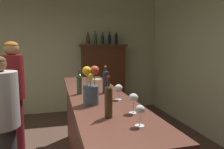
# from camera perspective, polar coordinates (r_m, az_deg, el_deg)

# --- Properties ---
(wall_back) EXTENTS (5.62, 0.12, 2.83)m
(wall_back) POSITION_cam_1_polar(r_m,az_deg,el_deg) (5.36, -16.95, 5.17)
(wall_back) COLOR #B9BB91
(wall_back) RESTS_ON ground
(bar_counter) EXTENTS (0.64, 2.83, 1.06)m
(bar_counter) POSITION_cam_1_polar(r_m,az_deg,el_deg) (2.67, -3.83, -16.27)
(bar_counter) COLOR brown
(bar_counter) RESTS_ON ground
(display_cabinet) EXTENTS (1.11, 0.38, 1.65)m
(display_cabinet) POSITION_cam_1_polar(r_m,az_deg,el_deg) (5.25, -2.34, -0.66)
(display_cabinet) COLOR #482513
(display_cabinet) RESTS_ON ground
(wine_bottle_rose) EXTENTS (0.06, 0.06, 0.29)m
(wine_bottle_rose) POSITION_cam_1_polar(r_m,az_deg,el_deg) (2.51, -8.66, -2.25)
(wine_bottle_rose) COLOR #2C4933
(wine_bottle_rose) RESTS_ON bar_counter
(wine_bottle_merlot) EXTENTS (0.07, 0.07, 0.32)m
(wine_bottle_merlot) POSITION_cam_1_polar(r_m,az_deg,el_deg) (2.56, -1.69, -1.56)
(wine_bottle_merlot) COLOR #232231
(wine_bottle_merlot) RESTS_ON bar_counter
(wine_bottle_chardonnay) EXTENTS (0.06, 0.06, 0.33)m
(wine_bottle_chardonnay) POSITION_cam_1_polar(r_m,az_deg,el_deg) (1.67, -0.93, -6.75)
(wine_bottle_chardonnay) COLOR #47351A
(wine_bottle_chardonnay) RESTS_ON bar_counter
(wine_glass_front) EXTENTS (0.07, 0.07, 0.15)m
(wine_glass_front) POSITION_cam_1_polar(r_m,az_deg,el_deg) (1.52, 7.42, -9.48)
(wine_glass_front) COLOR white
(wine_glass_front) RESTS_ON bar_counter
(wine_glass_mid) EXTENTS (0.08, 0.08, 0.17)m
(wine_glass_mid) POSITION_cam_1_polar(r_m,az_deg,el_deg) (1.80, 5.71, -6.36)
(wine_glass_mid) COLOR white
(wine_glass_mid) RESTS_ON bar_counter
(wine_glass_rear) EXTENTS (0.08, 0.08, 0.16)m
(wine_glass_rear) POSITION_cam_1_polar(r_m,az_deg,el_deg) (2.23, 1.75, -3.82)
(wine_glass_rear) COLOR white
(wine_glass_rear) RESTS_ON bar_counter
(flower_arrangement) EXTENTS (0.16, 0.15, 0.37)m
(flower_arrangement) POSITION_cam_1_polar(r_m,az_deg,el_deg) (2.05, -5.64, -3.56)
(flower_arrangement) COLOR #425264
(flower_arrangement) RESTS_ON bar_counter
(cheese_plate) EXTENTS (0.15, 0.15, 0.01)m
(cheese_plate) POSITION_cam_1_polar(r_m,az_deg,el_deg) (3.55, -4.03, -1.30)
(cheese_plate) COLOR white
(cheese_plate) RESTS_ON bar_counter
(display_bottle_left) EXTENTS (0.08, 0.08, 0.27)m
(display_bottle_left) POSITION_cam_1_polar(r_m,az_deg,el_deg) (5.13, -6.37, 9.34)
(display_bottle_left) COLOR #473018
(display_bottle_left) RESTS_ON display_cabinet
(display_bottle_midleft) EXTENTS (0.07, 0.07, 0.32)m
(display_bottle_midleft) POSITION_cam_1_polar(r_m,az_deg,el_deg) (5.16, -4.39, 9.55)
(display_bottle_midleft) COLOR #254633
(display_bottle_midleft) RESTS_ON display_cabinet
(display_bottle_center) EXTENTS (0.07, 0.07, 0.28)m
(display_bottle_center) POSITION_cam_1_polar(r_m,az_deg,el_deg) (5.20, -2.48, 9.35)
(display_bottle_center) COLOR black
(display_bottle_center) RESTS_ON display_cabinet
(display_bottle_midright) EXTENTS (0.07, 0.07, 0.31)m
(display_bottle_midright) POSITION_cam_1_polar(r_m,az_deg,el_deg) (5.23, -0.66, 9.46)
(display_bottle_midright) COLOR black
(display_bottle_midright) RESTS_ON display_cabinet
(display_bottle_right) EXTENTS (0.08, 0.08, 0.31)m
(display_bottle_right) POSITION_cam_1_polar(r_m,az_deg,el_deg) (5.28, 1.14, 9.52)
(display_bottle_right) COLOR black
(display_bottle_right) RESTS_ON display_cabinet
(patron_in_navy) EXTENTS (0.37, 0.37, 1.52)m
(patron_in_navy) POSITION_cam_1_polar(r_m,az_deg,el_deg) (2.59, -27.22, -11.11)
(patron_in_navy) COLOR #313335
(patron_in_navy) RESTS_ON ground
(patron_in_grey) EXTENTS (0.31, 0.31, 1.68)m
(patron_in_grey) POSITION_cam_1_polar(r_m,az_deg,el_deg) (3.50, -24.53, -4.16)
(patron_in_grey) COLOR maroon
(patron_in_grey) RESTS_ON ground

